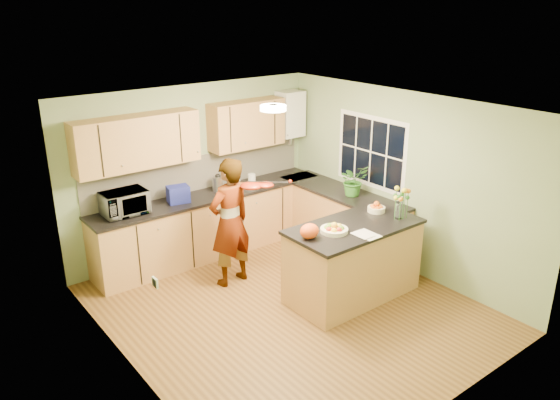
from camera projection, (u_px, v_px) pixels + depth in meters
floor at (289, 308)px, 6.79m from camera, size 4.50×4.50×0.00m
ceiling at (290, 108)px, 5.92m from camera, size 4.00×4.50×0.02m
wall_back at (193, 170)px, 8.02m from camera, size 4.00×0.02×2.50m
wall_front at (453, 292)px, 4.69m from camera, size 4.00×0.02×2.50m
wall_left at (126, 263)px, 5.20m from camera, size 0.02×4.50×2.50m
wall_right at (402, 182)px, 7.51m from camera, size 0.02×4.50×2.50m
back_counter at (212, 224)px, 8.12m from camera, size 3.64×0.62×0.94m
right_counter at (341, 221)px, 8.23m from camera, size 0.62×2.24×0.94m
splashback at (200, 172)px, 8.08m from camera, size 3.60×0.02×0.52m
upper_cabinets at (186, 134)px, 7.58m from camera, size 3.20×0.34×0.70m
boiler at (290, 114)px, 8.65m from camera, size 0.40×0.30×0.86m
window_right at (371, 152)px, 7.84m from camera, size 0.01×1.30×1.05m
light_switch at (155, 282)px, 4.75m from camera, size 0.02×0.09×0.09m
ceiling_lamp at (273, 108)px, 6.15m from camera, size 0.30×0.30×0.07m
peninsula_island at (353, 261)px, 6.93m from camera, size 1.71×0.88×0.98m
fruit_dish at (334, 228)px, 6.54m from camera, size 0.33×0.33×0.12m
orange_bowl at (376, 208)px, 7.16m from camera, size 0.23×0.23×0.14m
flower_vase at (400, 195)px, 6.86m from camera, size 0.25×0.25×0.47m
orange_bag at (309, 231)px, 6.36m from camera, size 0.27×0.23×0.18m
papers at (367, 234)px, 6.47m from camera, size 0.22×0.30×0.01m
violinist at (230, 222)px, 7.12m from camera, size 0.68×0.49×1.74m
violin at (251, 186)px, 6.89m from camera, size 0.71×0.62×0.18m
microwave at (124, 203)px, 7.16m from camera, size 0.58×0.39×0.32m
blue_box at (178, 194)px, 7.60m from camera, size 0.33×0.27×0.23m
kettle at (218, 183)px, 8.03m from camera, size 0.17×0.17×0.31m
jar_cream at (237, 181)px, 8.25m from camera, size 0.14×0.14×0.18m
jar_white at (252, 180)px, 8.31m from camera, size 0.13×0.13×0.18m
potted_plant at (353, 180)px, 7.83m from camera, size 0.46×0.41×0.46m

